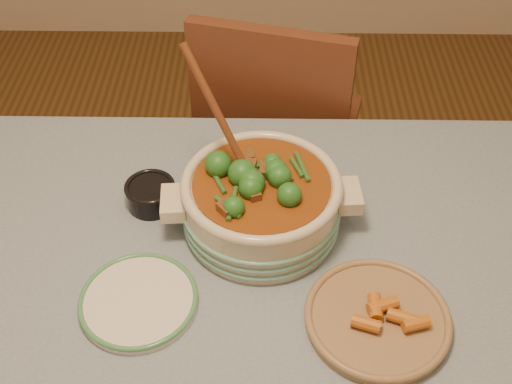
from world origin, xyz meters
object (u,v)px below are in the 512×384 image
dining_table (258,315)px  fried_plate (378,317)px  condiment_bowl (151,193)px  stew_casserole (261,199)px  chair_far (277,131)px  white_plate (139,301)px

dining_table → fried_plate: fried_plate is taller
dining_table → condiment_bowl: (-0.24, 0.23, 0.12)m
stew_casserole → fried_plate: stew_casserole is taller
stew_casserole → fried_plate: (0.22, -0.24, -0.06)m
stew_casserole → chair_far: bearing=85.6°
dining_table → condiment_bowl: 0.35m
dining_table → chair_far: size_ratio=1.77×
stew_casserole → fried_plate: bearing=-47.8°
dining_table → white_plate: bearing=-169.7°
white_plate → condiment_bowl: size_ratio=2.02×
fried_plate → condiment_bowl: bearing=146.5°
condiment_bowl → fried_plate: size_ratio=0.46×
stew_casserole → white_plate: size_ratio=1.52×
white_plate → fried_plate: fried_plate is taller
white_plate → fried_plate: bearing=-4.5°
white_plate → fried_plate: size_ratio=0.94×
fried_plate → white_plate: bearing=175.5°
stew_casserole → condiment_bowl: 0.26m
stew_casserole → white_plate: bearing=-138.3°
condiment_bowl → chair_far: 0.66m
fried_plate → chair_far: (-0.17, 0.84, -0.24)m
chair_far → condiment_bowl: bearing=75.7°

